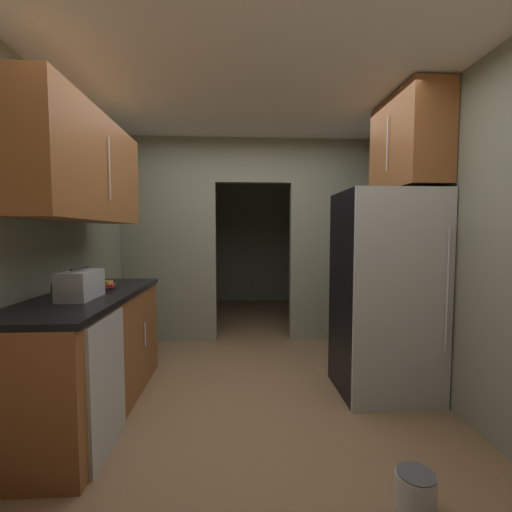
% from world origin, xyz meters
% --- Properties ---
extents(ground, '(20.00, 20.00, 0.00)m').
position_xyz_m(ground, '(0.00, 0.00, 0.00)').
color(ground, brown).
extents(kitchen_overhead_slab, '(3.50, 7.41, 0.06)m').
position_xyz_m(kitchen_overhead_slab, '(0.00, 0.51, 2.59)').
color(kitchen_overhead_slab, silver).
extents(kitchen_partition, '(3.10, 0.12, 2.56)m').
position_xyz_m(kitchen_partition, '(-0.03, 1.71, 1.37)').
color(kitchen_partition, gray).
rests_on(kitchen_partition, ground).
extents(adjoining_room_shell, '(3.10, 2.63, 2.56)m').
position_xyz_m(adjoining_room_shell, '(0.00, 3.48, 1.28)').
color(adjoining_room_shell, gray).
rests_on(adjoining_room_shell, ground).
extents(kitchen_flank_left, '(0.10, 4.21, 2.56)m').
position_xyz_m(kitchen_flank_left, '(-1.60, -0.40, 1.28)').
color(kitchen_flank_left, gray).
rests_on(kitchen_flank_left, ground).
extents(kitchen_flank_right, '(0.10, 4.21, 2.56)m').
position_xyz_m(kitchen_flank_right, '(1.60, -0.40, 1.28)').
color(kitchen_flank_right, gray).
rests_on(kitchen_flank_right, ground).
extents(refrigerator, '(0.77, 0.72, 1.73)m').
position_xyz_m(refrigerator, '(1.15, 0.15, 0.86)').
color(refrigerator, black).
rests_on(refrigerator, ground).
extents(lower_cabinet_run, '(0.64, 1.76, 0.92)m').
position_xyz_m(lower_cabinet_run, '(-1.23, -0.05, 0.46)').
color(lower_cabinet_run, brown).
rests_on(lower_cabinet_run, ground).
extents(dishwasher, '(0.02, 0.56, 0.86)m').
position_xyz_m(dishwasher, '(-0.92, -0.54, 0.43)').
color(dishwasher, '#B7BABC').
rests_on(dishwasher, ground).
extents(upper_cabinet_counterside, '(0.36, 1.58, 0.78)m').
position_xyz_m(upper_cabinet_counterside, '(-1.23, -0.05, 1.86)').
color(upper_cabinet_counterside, brown).
extents(upper_cabinet_fridgeside, '(0.36, 0.85, 0.79)m').
position_xyz_m(upper_cabinet_fridgeside, '(1.37, 0.25, 2.15)').
color(upper_cabinet_fridgeside, brown).
extents(boombox, '(0.21, 0.36, 0.22)m').
position_xyz_m(boombox, '(-1.20, -0.24, 1.02)').
color(boombox, '#B2B2B7').
rests_on(boombox, lower_cabinet_run).
extents(book_stack, '(0.14, 0.16, 0.06)m').
position_xyz_m(book_stack, '(-1.19, 0.18, 0.95)').
color(book_stack, black).
rests_on(book_stack, lower_cabinet_run).
extents(paint_can, '(0.19, 0.19, 0.20)m').
position_xyz_m(paint_can, '(0.77, -1.11, 0.10)').
color(paint_can, silver).
rests_on(paint_can, ground).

